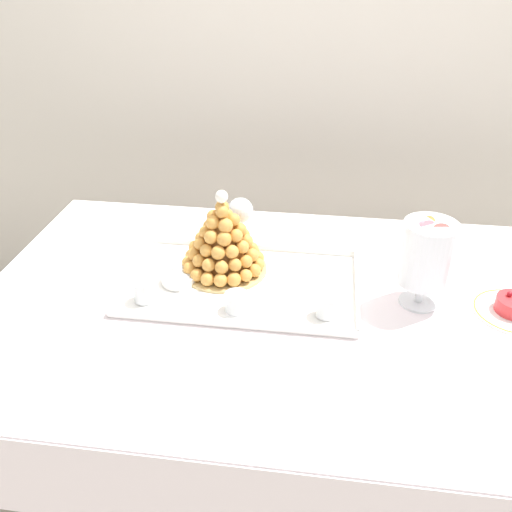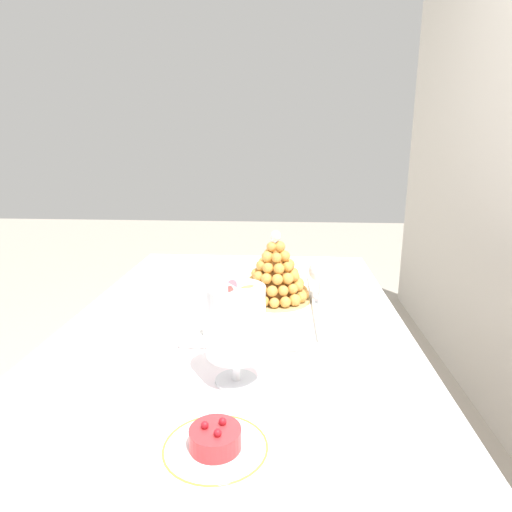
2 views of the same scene
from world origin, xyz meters
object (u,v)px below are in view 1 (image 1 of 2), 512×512
serving_tray (242,284)px  dessert_cup_centre (327,306)px  creme_brulee_ramekin (179,278)px  wine_glass (240,212)px  dessert_cup_mid_left (237,303)px  croquembouche (223,241)px  dessert_cup_left (144,291)px  macaron_goblet (427,254)px

serving_tray → dessert_cup_centre: bearing=-25.8°
creme_brulee_ramekin → wine_glass: size_ratio=0.59×
dessert_cup_mid_left → croquembouche: bearing=110.4°
dessert_cup_left → macaron_goblet: macaron_goblet is taller
dessert_cup_mid_left → macaron_goblet: (0.45, 0.10, 0.12)m
dessert_cup_left → creme_brulee_ramekin: dessert_cup_left is taller
dessert_cup_centre → dessert_cup_mid_left: bearing=-177.2°
creme_brulee_ramekin → wine_glass: 0.27m
dessert_cup_left → creme_brulee_ramekin: 0.11m
dessert_cup_mid_left → macaron_goblet: size_ratio=0.24×
wine_glass → croquembouche: bearing=-99.3°
macaron_goblet → wine_glass: (-0.49, 0.22, -0.03)m
serving_tray → croquembouche: size_ratio=2.57×
dessert_cup_left → macaron_goblet: (0.69, 0.09, 0.11)m
serving_tray → macaron_goblet: size_ratio=2.50×
serving_tray → macaron_goblet: bearing=-2.0°
dessert_cup_centre → croquembouche: bearing=149.6°
dessert_cup_left → wine_glass: wine_glass is taller
dessert_cup_centre → creme_brulee_ramekin: size_ratio=0.59×
dessert_cup_left → dessert_cup_mid_left: bearing=-2.5°
wine_glass → dessert_cup_centre: bearing=-50.1°
croquembouche → creme_brulee_ramekin: size_ratio=2.57×
serving_tray → creme_brulee_ramekin: 0.17m
dessert_cup_mid_left → wine_glass: (-0.04, 0.32, 0.09)m
dessert_cup_left → dessert_cup_mid_left: 0.24m
croquembouche → creme_brulee_ramekin: (-0.11, -0.08, -0.08)m
serving_tray → dessert_cup_centre: (0.23, -0.11, 0.03)m
dessert_cup_mid_left → wine_glass: size_ratio=0.37×
croquembouche → dessert_cup_centre: croquembouche is taller
dessert_cup_mid_left → dessert_cup_centre: size_ratio=1.06×
dessert_cup_left → wine_glass: size_ratio=0.36×
dessert_cup_mid_left → macaron_goblet: 0.48m
dessert_cup_mid_left → dessert_cup_centre: bearing=2.8°
serving_tray → dessert_cup_left: size_ratio=10.72×
dessert_cup_centre → macaron_goblet: bearing=22.0°
dessert_cup_centre → creme_brulee_ramekin: bearing=166.9°
croquembouche → dessert_cup_mid_left: size_ratio=4.07×
dessert_cup_left → dessert_cup_mid_left: dessert_cup_left is taller
dessert_cup_mid_left → serving_tray: bearing=93.1°
creme_brulee_ramekin → macaron_goblet: macaron_goblet is taller
dessert_cup_mid_left → wine_glass: bearing=97.4°
dessert_cup_centre → serving_tray: bearing=154.2°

